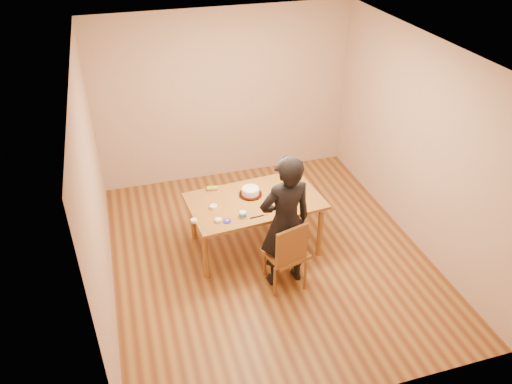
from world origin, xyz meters
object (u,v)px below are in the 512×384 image
object	(u,v)px
person	(285,223)
dining_chair	(285,253)
cake	(250,191)
cake_plate	(250,194)
dining_table	(255,201)

from	to	relation	value
person	dining_chair	bearing A→B (deg)	85.79
cake	person	xyz separation A→B (m)	(0.17, -0.85, 0.06)
dining_chair	cake_plate	distance (m)	0.97
dining_table	person	bearing A→B (deg)	-83.31
cake_plate	person	bearing A→B (deg)	-78.52
cake_plate	cake	world-z (taller)	cake
dining_table	dining_chair	size ratio (longest dim) A/B	3.73
dining_chair	cake	world-z (taller)	cake
cake	person	size ratio (longest dim) A/B	0.13
dining_table	cake	distance (m)	0.15
dining_table	cake_plate	distance (m)	0.13
person	cake_plate	bearing A→B (deg)	-82.73
dining_chair	dining_table	bearing A→B (deg)	85.48
dining_chair	cake	bearing A→B (deg)	85.45
dining_table	dining_chair	world-z (taller)	dining_table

